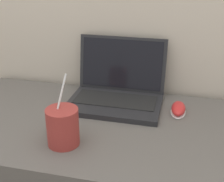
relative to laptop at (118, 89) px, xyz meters
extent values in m
cube|color=#232326|center=(0.00, -0.05, -0.04)|extent=(0.36, 0.23, 0.02)
cube|color=black|center=(0.00, -0.03, -0.03)|extent=(0.31, 0.13, 0.00)
cube|color=#232326|center=(0.00, 0.09, 0.08)|extent=(0.36, 0.05, 0.22)
cube|color=black|center=(0.00, 0.08, 0.08)|extent=(0.33, 0.04, 0.20)
cylinder|color=#9E332D|center=(-0.10, -0.33, 0.01)|extent=(0.10, 0.10, 0.12)
cylinder|color=black|center=(-0.10, -0.33, 0.06)|extent=(0.08, 0.08, 0.01)
cylinder|color=white|center=(-0.11, -0.33, 0.08)|extent=(0.04, 0.07, 0.18)
ellipsoid|color=white|center=(0.24, -0.04, -0.05)|extent=(0.06, 0.11, 0.01)
ellipsoid|color=red|center=(0.24, -0.04, -0.04)|extent=(0.05, 0.11, 0.03)
camera|label=1|loc=(0.24, -1.10, 0.50)|focal=50.00mm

